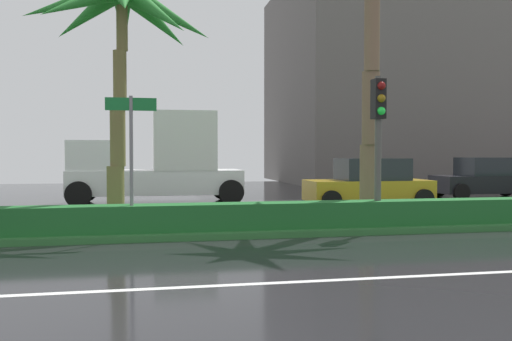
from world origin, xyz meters
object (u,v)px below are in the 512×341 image
Objects in this scene: street_name_sign at (131,145)px; car_in_traffic_second at (369,184)px; car_in_traffic_third at (486,179)px; palm_tree_centre_left at (121,19)px; box_truck_lead at (158,162)px; traffic_signal_median_right at (379,123)px.

street_name_sign is 9.82m from car_in_traffic_second.
car_in_traffic_second is 6.98m from car_in_traffic_third.
palm_tree_centre_left is 10.13m from car_in_traffic_second.
box_truck_lead is 1.49× the size of car_in_traffic_third.
palm_tree_centre_left is at bearing 99.41° from street_name_sign.
palm_tree_centre_left is 1.45× the size of car_in_traffic_second.
car_in_traffic_third is at bearing -156.96° from car_in_traffic_second.
palm_tree_centre_left is 6.80m from traffic_signal_median_right.
street_name_sign is at bearing 35.32° from car_in_traffic_second.
car_in_traffic_second is at bearing 23.04° from car_in_traffic_third.
palm_tree_centre_left reaches higher than car_in_traffic_second.
traffic_signal_median_right reaches higher than car_in_traffic_third.
car_in_traffic_third is at bearing 24.54° from palm_tree_centre_left.
traffic_signal_median_right is (6.10, -1.57, -2.57)m from palm_tree_centre_left.
palm_tree_centre_left is 2.08× the size of street_name_sign.
car_in_traffic_second is at bearing 156.78° from box_truck_lead.
car_in_traffic_third is at bearing 30.20° from street_name_sign.
street_name_sign is at bearing 30.20° from car_in_traffic_third.
car_in_traffic_second is at bearing 25.69° from palm_tree_centre_left.
car_in_traffic_second is (2.13, 5.53, -1.81)m from traffic_signal_median_right.
box_truck_lead is 1.49× the size of car_in_traffic_second.
box_truck_lead is 7.89m from car_in_traffic_second.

